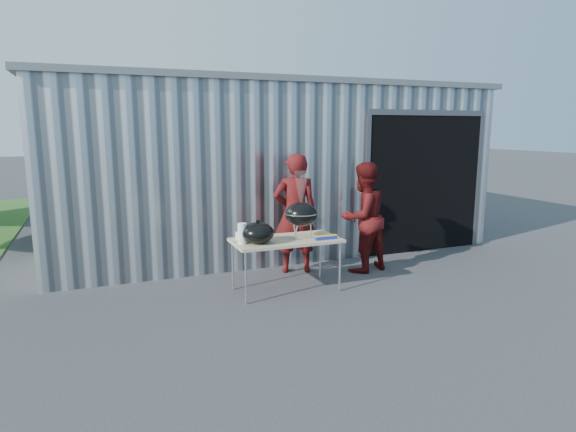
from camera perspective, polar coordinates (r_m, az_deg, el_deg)
name	(u,v)px	position (r m, az deg, el deg)	size (l,w,h in m)	color
ground	(296,303)	(6.44, 0.97, -10.30)	(80.00, 80.00, 0.00)	#343436
building	(253,162)	(10.68, -4.16, 6.38)	(8.20, 6.20, 3.10)	silver
folding_table	(286,242)	(6.73, -0.24, -3.06)	(1.50, 0.75, 0.75)	tan
kettle_grill	(301,209)	(6.71, 1.55, 0.86)	(0.46, 0.46, 0.94)	black
grill_lid	(258,233)	(6.45, -3.60, -2.01)	(0.44, 0.44, 0.32)	black
paper_towels	(242,234)	(6.44, -5.45, -2.09)	(0.12, 0.12, 0.28)	white
white_tub	(244,236)	(6.73, -5.26, -2.33)	(0.20, 0.15, 0.10)	white
foil_box	(326,237)	(6.70, 4.54, -2.55)	(0.32, 0.06, 0.06)	#1A24AA
person_cook	(295,214)	(7.59, 0.87, 0.28)	(0.69, 0.45, 1.89)	#4E0E0F
person_bystander	(363,217)	(7.74, 8.88, -0.16)	(0.85, 0.66, 1.75)	#4E0E0F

